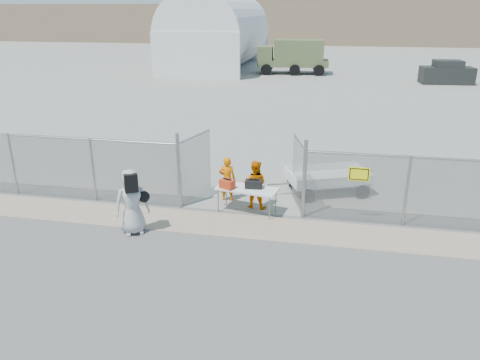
% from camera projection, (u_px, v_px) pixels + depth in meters
% --- Properties ---
extents(ground, '(160.00, 160.00, 0.00)m').
position_uv_depth(ground, '(226.00, 240.00, 13.19)').
color(ground, '#575656').
extents(tarmac_inside, '(160.00, 80.00, 0.01)m').
position_uv_depth(tarmac_inside, '(311.00, 68.00, 51.86)').
color(tarmac_inside, gray).
rests_on(tarmac_inside, ground).
extents(dirt_strip, '(44.00, 1.60, 0.01)m').
position_uv_depth(dirt_strip, '(234.00, 225.00, 14.11)').
color(dirt_strip, tan).
rests_on(dirt_strip, ground).
extents(distant_hills, '(140.00, 6.00, 9.00)m').
position_uv_depth(distant_hills, '(352.00, 19.00, 82.53)').
color(distant_hills, '#7F684F').
rests_on(distant_hills, ground).
extents(chain_link_fence, '(40.00, 0.20, 2.20)m').
position_uv_depth(chain_link_fence, '(240.00, 180.00, 14.66)').
color(chain_link_fence, gray).
rests_on(chain_link_fence, ground).
extents(quonset_hangar, '(9.00, 18.00, 8.00)m').
position_uv_depth(quonset_hangar, '(218.00, 30.00, 50.48)').
color(quonset_hangar, silver).
rests_on(quonset_hangar, ground).
extents(folding_table, '(2.05, 1.14, 0.82)m').
position_uv_depth(folding_table, '(247.00, 200.00, 14.91)').
color(folding_table, silver).
rests_on(folding_table, ground).
extents(orange_bag, '(0.53, 0.45, 0.28)m').
position_uv_depth(orange_bag, '(227.00, 184.00, 14.72)').
color(orange_bag, red).
rests_on(orange_bag, folding_table).
extents(black_duffel, '(0.54, 0.34, 0.25)m').
position_uv_depth(black_duffel, '(254.00, 184.00, 14.74)').
color(black_duffel, black).
rests_on(black_duffel, folding_table).
extents(security_worker_left, '(0.59, 0.42, 1.53)m').
position_uv_depth(security_worker_left, '(227.00, 179.00, 15.72)').
color(security_worker_left, '#DC6500').
rests_on(security_worker_left, ground).
extents(security_worker_right, '(0.82, 0.65, 1.62)m').
position_uv_depth(security_worker_right, '(255.00, 185.00, 15.10)').
color(security_worker_right, '#DC6500').
rests_on(security_worker_right, ground).
extents(visitor, '(1.14, 1.02, 1.95)m').
position_uv_depth(visitor, '(132.00, 202.00, 13.33)').
color(visitor, '#A6A6A6').
rests_on(visitor, ground).
extents(utility_trailer, '(4.03, 3.08, 0.87)m').
position_uv_depth(utility_trailer, '(327.00, 181.00, 16.52)').
color(utility_trailer, silver).
rests_on(utility_trailer, ground).
extents(military_truck, '(7.12, 3.13, 3.31)m').
position_uv_depth(military_truck, '(293.00, 57.00, 46.38)').
color(military_truck, '#516138').
rests_on(military_truck, ground).
extents(parked_vehicle_near, '(4.47, 2.31, 1.95)m').
position_uv_depth(parked_vehicle_near, '(447.00, 72.00, 40.39)').
color(parked_vehicle_near, black).
rests_on(parked_vehicle_near, ground).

